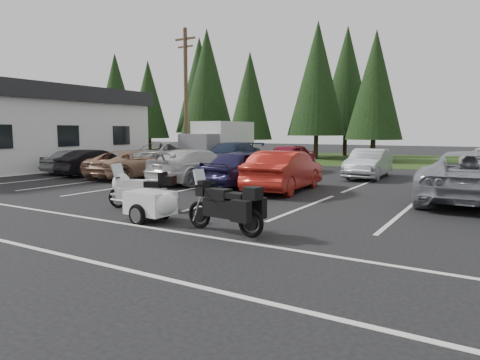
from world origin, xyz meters
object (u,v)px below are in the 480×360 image
box_truck (215,144)px  car_near_5 (284,171)px  building (1,128)px  utility_pole (186,94)px  car_near_1 (97,163)px  touring_motorcycle (141,187)px  car_far_3 (369,164)px  car_near_3 (198,166)px  car_near_4 (247,168)px  cargo_trailer (150,206)px  car_far_2 (287,158)px  car_near_2 (132,164)px  car_near_0 (78,160)px  adventure_motorcycle (224,201)px  car_far_1 (229,156)px  car_near_6 (469,177)px  car_far_0 (160,154)px

box_truck → car_near_5: bearing=-43.4°
building → utility_pole: 11.53m
car_near_1 → touring_motorcycle: bearing=151.5°
car_far_3 → car_near_3: bearing=-138.2°
car_near_4 → touring_motorcycle: size_ratio=1.87×
car_near_5 → cargo_trailer: size_ratio=2.77×
car_far_2 → cargo_trailer: 13.64m
car_near_2 → car_far_2: bearing=-133.6°
car_near_0 → car_far_3: (14.27, 5.61, 0.03)m
utility_pole → car_near_3: (6.72, -7.68, -3.96)m
car_near_2 → car_near_5: size_ratio=1.04×
car_near_0 → car_far_2: car_far_2 is taller
car_near_3 → adventure_motorcycle: car_near_3 is taller
touring_motorcycle → cargo_trailer: touring_motorcycle is taller
car_far_1 → car_far_2: 3.58m
car_near_0 → cargo_trailer: (12.19, -7.36, -0.29)m
car_near_5 → adventure_motorcycle: (1.76, -6.84, -0.05)m
car_near_4 → car_near_6: car_near_6 is taller
car_near_4 → cargo_trailer: (1.43, -7.24, -0.38)m
car_near_6 → car_far_3: (-4.61, 5.50, -0.12)m
car_near_5 → car_near_6: bearing=-178.1°
building → car_near_5: building is taller
car_near_1 → car_near_6: size_ratio=0.68×
car_near_3 → touring_motorcycle: 6.69m
adventure_motorcycle → car_near_0: bearing=158.3°
utility_pole → car_near_5: 14.37m
car_near_5 → touring_motorcycle: 5.99m
car_far_2 → touring_motorcycle: car_far_2 is taller
cargo_trailer → car_near_1: bearing=149.2°
car_near_6 → car_far_3: car_near_6 is taller
car_near_6 → car_far_2: (-9.19, 5.94, -0.03)m
car_near_2 → car_far_1: bearing=-109.7°
car_near_6 → car_far_0: (-17.78, 5.25, -0.03)m
car_far_2 → car_near_3: bearing=-101.9°
car_near_5 → touring_motorcycle: (-1.87, -5.69, -0.09)m
car_far_0 → car_near_4: bearing=-26.2°
car_far_3 → touring_motorcycle: car_far_3 is taller
car_near_1 → car_far_3: bearing=-149.0°
utility_pole → car_near_4: bearing=-39.8°
box_truck → touring_motorcycle: size_ratio=2.30×
building → car_near_6: building is taller
car_near_2 → touring_motorcycle: bearing=133.8°
car_far_1 → utility_pole: bearing=156.0°
utility_pole → car_near_4: size_ratio=1.98×
car_near_1 → car_near_4: size_ratio=0.89×
car_near_1 → cargo_trailer: (10.24, -6.98, -0.27)m
car_far_1 → adventure_motorcycle: (8.35, -13.19, -0.09)m
car_far_3 → adventure_motorcycle: (0.20, -13.04, 0.00)m
car_near_0 → adventure_motorcycle: (14.47, -7.43, 0.04)m
car_far_1 → car_near_3: bearing=-72.5°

